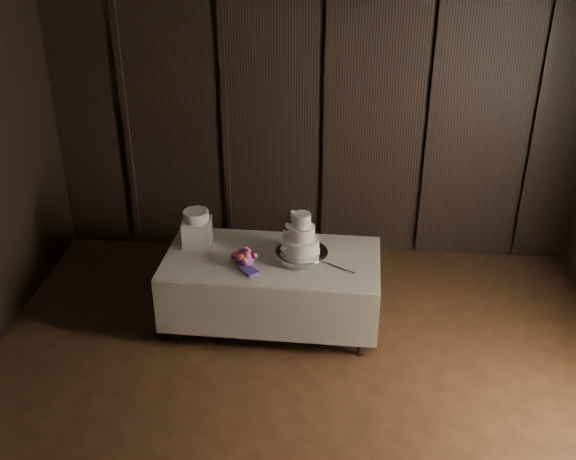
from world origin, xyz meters
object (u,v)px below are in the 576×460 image
(box_pedestal, at_px, (197,232))
(small_cake, at_px, (196,216))
(display_table, at_px, (272,289))
(cake_stand, at_px, (302,256))
(wedding_cake, at_px, (299,237))
(bouquet, at_px, (245,259))

(box_pedestal, bearing_deg, small_cake, 0.00)
(display_table, height_order, cake_stand, cake_stand)
(cake_stand, distance_m, wedding_cake, 0.20)
(cake_stand, xyz_separation_m, box_pedestal, (-1.01, 0.24, 0.08))
(cake_stand, bearing_deg, box_pedestal, 166.68)
(display_table, height_order, wedding_cake, wedding_cake)
(display_table, height_order, box_pedestal, box_pedestal)
(cake_stand, bearing_deg, wedding_cake, -150.26)
(bouquet, relative_size, small_cake, 1.68)
(wedding_cake, bearing_deg, bouquet, -162.01)
(bouquet, bearing_deg, small_cake, 143.46)
(wedding_cake, bearing_deg, small_cake, 169.78)
(cake_stand, height_order, small_cake, small_cake)
(display_table, bearing_deg, box_pedestal, 165.98)
(cake_stand, bearing_deg, bouquet, -165.37)
(cake_stand, bearing_deg, small_cake, 166.68)
(display_table, bearing_deg, wedding_cake, -7.36)
(wedding_cake, bearing_deg, cake_stand, 34.09)
(wedding_cake, distance_m, bouquet, 0.52)
(display_table, distance_m, wedding_cake, 0.64)
(wedding_cake, height_order, bouquet, wedding_cake)
(bouquet, bearing_deg, display_table, 34.51)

